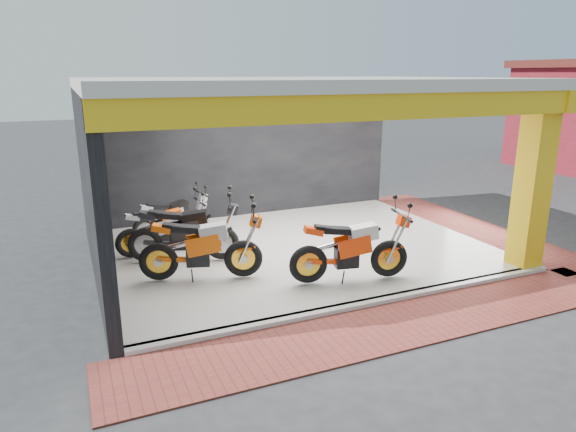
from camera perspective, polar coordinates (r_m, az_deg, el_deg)
ground at (r=9.70m, az=5.86°, el=-7.49°), size 80.00×80.00×0.00m
showroom_floor at (r=11.35m, az=0.95°, el=-3.66°), size 8.00×6.00×0.10m
showroom_ceiling at (r=10.72m, az=1.03°, el=14.56°), size 8.40×6.40×0.20m
back_wall at (r=13.75m, az=-4.39°, el=7.00°), size 8.20×0.20×3.50m
left_wall at (r=9.97m, az=-21.03°, el=2.73°), size 0.20×6.20×3.50m
corner_column at (r=10.96m, az=25.56°, el=3.32°), size 0.50×0.50×3.50m
header_beam_front at (r=8.09m, az=10.03°, el=11.89°), size 8.40×0.30×0.40m
header_beam_right at (r=12.90m, az=17.84°, el=12.68°), size 0.30×6.40×0.40m
floor_kerb at (r=8.89m, az=9.11°, el=-9.51°), size 8.00×0.20×0.10m
paver_front at (r=8.33m, az=12.02°, el=-11.74°), size 9.00×1.40×0.03m
paver_right at (r=13.95m, az=19.22°, el=-1.01°), size 1.40×7.00×0.03m
moto_hero at (r=9.60m, az=11.25°, el=-2.72°), size 2.50×1.35×1.45m
moto_row_a at (r=9.45m, az=-5.03°, el=-2.76°), size 2.53×1.55×1.45m
moto_row_b at (r=10.38m, az=-7.44°, el=-1.20°), size 2.50×1.55×1.43m
moto_row_c at (r=11.20m, az=-10.54°, el=-0.56°), size 2.08×0.86×1.25m
moto_row_d at (r=12.23m, az=-10.19°, el=0.62°), size 1.99×0.99×1.17m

